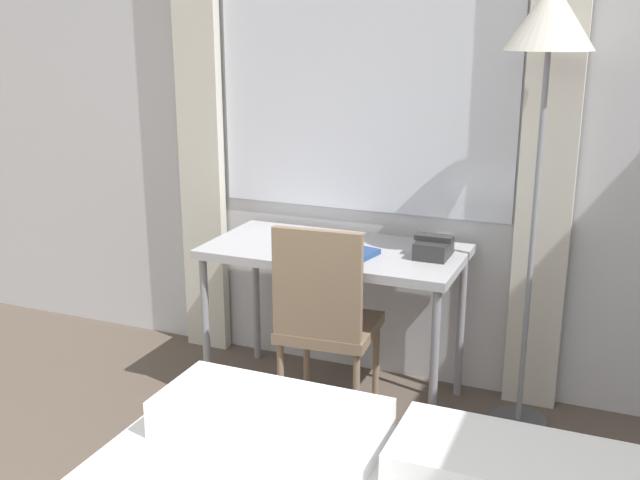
{
  "coord_description": "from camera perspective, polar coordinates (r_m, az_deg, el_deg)",
  "views": [
    {
      "loc": [
        1.12,
        -0.0,
        1.72
      ],
      "look_at": [
        0.02,
        2.64,
        0.9
      ],
      "focal_mm": 42.0,
      "sensor_mm": 36.0,
      "label": 1
    }
  ],
  "objects": [
    {
      "name": "wall_back_with_window",
      "position": [
        3.62,
        4.29,
        10.1
      ],
      "size": [
        5.46,
        0.13,
        2.7
      ],
      "color": "silver",
      "rests_on": "ground_plane"
    },
    {
      "name": "standing_lamp",
      "position": [
        3.13,
        17.02,
        13.88
      ],
      "size": [
        0.35,
        0.35,
        1.89
      ],
      "color": "#4C4C51",
      "rests_on": "ground_plane"
    },
    {
      "name": "book",
      "position": [
        3.33,
        1.85,
        -0.73
      ],
      "size": [
        0.32,
        0.21,
        0.02
      ],
      "rotation": [
        0.0,
        0.0,
        -0.21
      ],
      "color": "navy",
      "rests_on": "desk"
    },
    {
      "name": "desk",
      "position": [
        3.43,
        1.16,
        -1.58
      ],
      "size": [
        1.17,
        0.59,
        0.75
      ],
      "color": "#B2B2B7",
      "rests_on": "ground_plane"
    },
    {
      "name": "desk_chair",
      "position": [
        3.22,
        0.42,
        -5.78
      ],
      "size": [
        0.43,
        0.43,
        0.94
      ],
      "rotation": [
        0.0,
        0.0,
        0.07
      ],
      "color": "#8C7259",
      "rests_on": "ground_plane"
    },
    {
      "name": "telephone",
      "position": [
        3.3,
        8.67,
        -0.53
      ],
      "size": [
        0.16,
        0.19,
        0.1
      ],
      "color": "#2D2D2D",
      "rests_on": "desk"
    }
  ]
}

